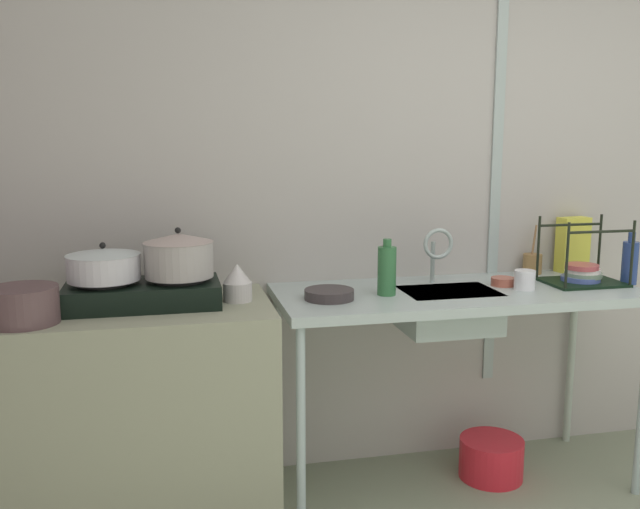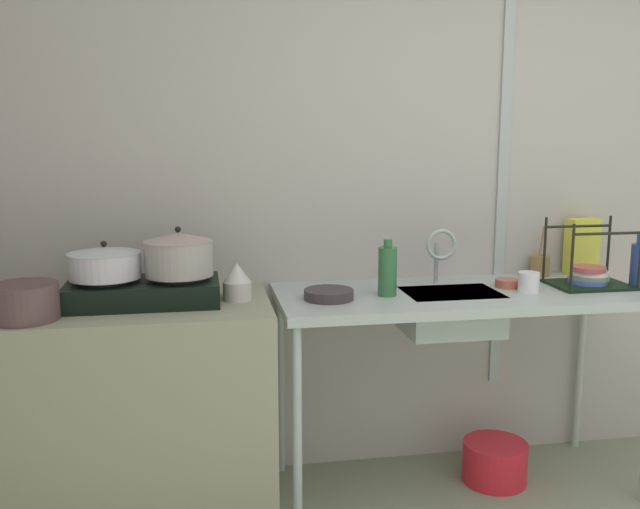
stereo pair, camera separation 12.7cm
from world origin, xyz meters
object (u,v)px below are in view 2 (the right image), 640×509
Objects in this scene: pot_on_left_burner at (105,262)px; dish_rack at (589,276)px; bottle_by_sink at (387,271)px; cereal_box at (582,246)px; bottle_by_rack at (639,264)px; stove at (143,291)px; pot_beside_stove at (24,302)px; faucet at (441,248)px; bucket_on_floor at (495,462)px; percolator at (237,282)px; small_bowl_on_drainboard at (507,283)px; cup_by_rack at (529,282)px; frying_pan at (329,294)px; pot_on_right_burner at (179,254)px; sink_basin at (451,312)px; utensil_jar at (540,265)px.

dish_rack is at bearing -0.14° from pot_on_left_burner.
cereal_box reaches higher than bottle_by_sink.
bottle_by_rack is (1.12, -0.03, -0.00)m from bottle_by_sink.
pot_beside_stove is (-0.40, -0.17, 0.02)m from stove.
faucet is 1.08× the size of bottle_by_sink.
stove reaches higher than bucket_on_floor.
cereal_box is (1.04, 0.28, 0.03)m from bottle_by_sink.
stove is at bearing -179.54° from percolator.
stove is at bearing 0.00° from pot_on_left_burner.
small_bowl_on_drainboard is at bearing 170.61° from bottle_by_rack.
bottle_by_rack is at bearing 2.54° from pot_beside_stove.
bottle_by_rack is 0.88× the size of cereal_box.
bottle_by_rack reaches higher than pot_beside_stove.
stove is 2.41× the size of pot_beside_stove.
bottle_by_rack reaches higher than percolator.
cup_by_rack is 0.86× the size of small_bowl_on_drainboard.
frying_pan is at bearing -8.11° from percolator.
pot_on_left_burner reaches higher than percolator.
bottle_by_sink is 1.01× the size of bottle_by_rack.
pot_on_right_burner is 0.68× the size of sink_basin.
bottle_by_rack is (0.84, -0.05, 0.19)m from sink_basin.
stove is 0.99m from bottle_by_sink.
pot_on_left_burner is at bearing -179.88° from bucket_on_floor.
cup_by_rack is 0.51m from bottle_by_rack.
sink_basin is at bearing -0.62° from stove.
bucket_on_floor is at bearing 178.77° from dish_rack.
bucket_on_floor is at bearing 0.12° from pot_on_left_burner.
pot_on_right_burner is at bearing 178.25° from bottle_by_rack.
pot_on_right_burner is at bearing 0.00° from pot_on_left_burner.
pot_beside_stove is (-0.26, -0.17, -0.11)m from pot_on_left_burner.
percolator is at bearing 179.70° from dish_rack.
sink_basin is at bearing -86.11° from faucet.
cup_by_rack is (1.74, -0.06, -0.13)m from pot_on_left_burner.
stove is 0.74m from frying_pan.
stove is at bearing 22.97° from pot_beside_stove.
pot_on_left_burner is 0.33m from pot_beside_stove.
frying_pan is 0.81m from small_bowl_on_drainboard.
frying_pan is (1.14, 0.12, -0.05)m from pot_beside_stove.
faucet is (1.26, 0.11, 0.12)m from stove.
bottle_by_sink is (-0.29, -0.01, 0.19)m from sink_basin.
pot_on_left_burner is 2.18m from cereal_box.
frying_pan is at bearing -4.75° from pot_on_right_burner.
percolator is (0.51, 0.00, -0.10)m from pot_on_left_burner.
stove is 1.76× the size of dish_rack.
pot_on_right_burner is at bearing -179.86° from bucket_on_floor.
utensil_jar is (0.26, 0.21, 0.03)m from small_bowl_on_drainboard.
faucet is at bearing 168.45° from bottle_by_rack.
stove is 2.91× the size of frying_pan.
percolator is 0.65× the size of utensil_jar.
bottle_by_rack is 0.43m from utensil_jar.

